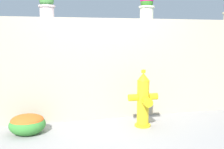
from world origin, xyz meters
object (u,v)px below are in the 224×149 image
at_px(fire_hydrant, 143,101).
at_px(flower_bush_left, 27,123).
at_px(potted_plant_1, 47,4).
at_px(potted_plant_2, 147,6).

distance_m(fire_hydrant, flower_bush_left, 1.80).
bearing_deg(fire_hydrant, potted_plant_1, 152.37).
relative_size(potted_plant_2, flower_bush_left, 0.76).
distance_m(potted_plant_2, flower_bush_left, 2.82).
bearing_deg(potted_plant_2, potted_plant_1, 178.80).
distance_m(potted_plant_1, flower_bush_left, 1.94).
bearing_deg(fire_hydrant, flower_bush_left, 176.35).
height_order(fire_hydrant, flower_bush_left, fire_hydrant).
height_order(potted_plant_1, flower_bush_left, potted_plant_1).
bearing_deg(flower_bush_left, potted_plant_1, 61.61).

